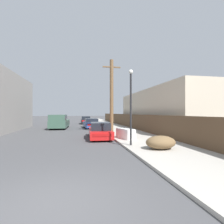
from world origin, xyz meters
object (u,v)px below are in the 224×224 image
(car_parked_far, at_px, (86,120))
(brush_pile, at_px, (161,142))
(car_parked_mid, at_px, (91,123))
(pickup_truck, at_px, (59,122))
(utility_pole, at_px, (112,95))
(parked_sports_car_red, at_px, (100,131))
(discarded_fridge, at_px, (125,134))
(street_lamp, at_px, (131,101))

(car_parked_far, distance_m, brush_pile, 24.55)
(car_parked_mid, relative_size, pickup_truck, 0.80)
(utility_pole, bearing_deg, car_parked_far, 96.46)
(car_parked_far, bearing_deg, car_parked_mid, -84.67)
(parked_sports_car_red, relative_size, car_parked_mid, 1.07)
(car_parked_mid, bearing_deg, car_parked_far, 88.39)
(pickup_truck, bearing_deg, parked_sports_car_red, 116.52)
(discarded_fridge, bearing_deg, car_parked_far, 80.98)
(street_lamp, xyz_separation_m, brush_pile, (1.25, -1.39, -2.30))
(discarded_fridge, distance_m, car_parked_mid, 11.34)
(discarded_fridge, bearing_deg, pickup_truck, 104.20)
(pickup_truck, bearing_deg, discarded_fridge, 121.40)
(car_parked_far, height_order, street_lamp, street_lamp)
(utility_pole, relative_size, street_lamp, 1.58)
(car_parked_mid, height_order, car_parked_far, car_parked_far)
(car_parked_mid, relative_size, car_parked_far, 0.99)
(pickup_truck, relative_size, street_lamp, 1.20)
(brush_pile, bearing_deg, pickup_truck, 114.73)
(pickup_truck, bearing_deg, utility_pole, 133.88)
(parked_sports_car_red, bearing_deg, utility_pole, 64.55)
(pickup_truck, relative_size, brush_pile, 3.37)
(street_lamp, bearing_deg, car_parked_far, 94.17)
(discarded_fridge, xyz_separation_m, brush_pile, (0.85, -4.05, -0.01))
(parked_sports_car_red, bearing_deg, car_parked_far, 93.51)
(parked_sports_car_red, distance_m, brush_pile, 6.07)
(pickup_truck, xyz_separation_m, street_lamp, (5.55, -13.37, 1.86))
(pickup_truck, bearing_deg, street_lamp, 114.89)
(parked_sports_car_red, distance_m, utility_pole, 4.58)
(parked_sports_car_red, relative_size, brush_pile, 2.91)
(car_parked_far, distance_m, pickup_truck, 10.38)
(discarded_fridge, height_order, car_parked_mid, car_parked_mid)
(car_parked_mid, bearing_deg, street_lamp, -87.60)
(car_parked_mid, distance_m, pickup_truck, 4.19)
(street_lamp, bearing_deg, brush_pile, -48.05)
(discarded_fridge, bearing_deg, utility_pole, 78.56)
(utility_pole, bearing_deg, parked_sports_car_red, -118.06)
(car_parked_mid, bearing_deg, parked_sports_car_red, -93.26)
(parked_sports_car_red, xyz_separation_m, brush_pile, (2.63, -5.47, -0.11))
(utility_pole, bearing_deg, street_lamp, -91.18)
(parked_sports_car_red, height_order, utility_pole, utility_pole)
(parked_sports_car_red, bearing_deg, street_lamp, -68.68)
(car_parked_mid, height_order, street_lamp, street_lamp)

